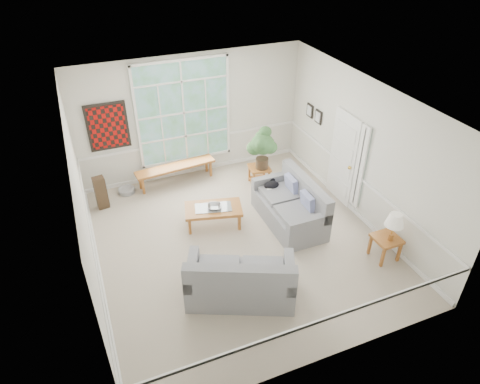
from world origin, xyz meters
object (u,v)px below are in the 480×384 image
loveseat_right (289,203)px  end_table (259,175)px  coffee_table (214,216)px  loveseat_front (241,274)px  side_table (385,247)px

loveseat_right → end_table: size_ratio=3.84×
loveseat_right → coffee_table: bearing=161.2°
end_table → coffee_table: bearing=-144.5°
coffee_table → end_table: size_ratio=2.47×
loveseat_front → coffee_table: bearing=108.0°
end_table → loveseat_front: bearing=-119.3°
loveseat_right → side_table: (1.19, -1.69, -0.25)m
loveseat_right → end_table: 1.64m
loveseat_front → side_table: size_ratio=3.71×
coffee_table → end_table: end_table is taller
loveseat_front → coffee_table: size_ratio=1.54×
coffee_table → loveseat_right: bearing=-4.4°
end_table → side_table: (1.14, -3.31, 0.01)m
loveseat_front → end_table: bearing=84.8°
loveseat_right → side_table: size_ratio=3.74×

